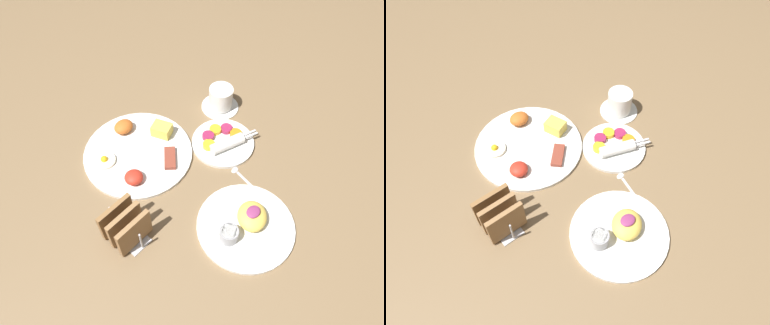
% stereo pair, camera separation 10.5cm
% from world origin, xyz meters
% --- Properties ---
extents(ground_plane, '(3.00, 3.00, 0.00)m').
position_xyz_m(ground_plane, '(0.00, 0.00, 0.00)').
color(ground_plane, brown).
extents(plate_breakfast, '(0.32, 0.32, 0.05)m').
position_xyz_m(plate_breakfast, '(0.02, 0.21, 0.01)').
color(plate_breakfast, white).
rests_on(plate_breakfast, ground_plane).
extents(plate_condiments, '(0.19, 0.19, 0.04)m').
position_xyz_m(plate_condiments, '(0.22, 0.04, 0.01)').
color(plate_condiments, white).
rests_on(plate_condiments, ground_plane).
extents(plate_foreground, '(0.25, 0.25, 0.06)m').
position_xyz_m(plate_foreground, '(0.04, -0.18, 0.01)').
color(plate_foreground, white).
rests_on(plate_foreground, ground_plane).
extents(toast_rack, '(0.10, 0.12, 0.10)m').
position_xyz_m(toast_rack, '(-0.18, 0.03, 0.05)').
color(toast_rack, '#B7B7BC').
rests_on(toast_rack, ground_plane).
extents(coffee_cup, '(0.12, 0.12, 0.08)m').
position_xyz_m(coffee_cup, '(0.33, 0.15, 0.04)').
color(coffee_cup, white).
rests_on(coffee_cup, ground_plane).
extents(teaspoon, '(0.04, 0.13, 0.01)m').
position_xyz_m(teaspoon, '(0.16, -0.08, 0.00)').
color(teaspoon, silver).
rests_on(teaspoon, ground_plane).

